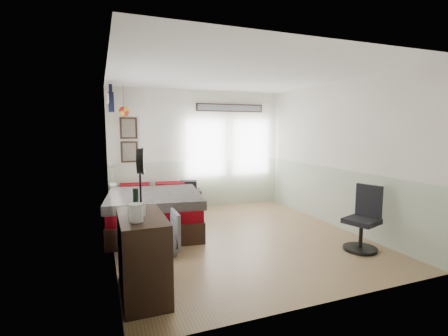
{
  "coord_description": "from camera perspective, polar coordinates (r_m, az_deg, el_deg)",
  "views": [
    {
      "loc": [
        -2.13,
        -4.89,
        1.84
      ],
      "look_at": [
        -0.1,
        0.4,
        1.15
      ],
      "focal_mm": 26.0,
      "sensor_mm": 36.0,
      "label": 1
    }
  ],
  "objects": [
    {
      "name": "bottle",
      "position": [
        3.83,
        -15.26,
        -5.49
      ],
      "size": [
        0.07,
        0.07,
        0.27
      ],
      "primitive_type": "cylinder",
      "color": "black",
      "rests_on": "dresser"
    },
    {
      "name": "task_chair",
      "position": [
        5.42,
        23.28,
        -9.02
      ],
      "size": [
        0.55,
        0.55,
        0.99
      ],
      "rotation": [
        0.0,
        0.0,
        0.32
      ],
      "color": "black",
      "rests_on": "ground_plane"
    },
    {
      "name": "room_shell",
      "position": [
        5.48,
        1.02,
        4.55
      ],
      "size": [
        4.02,
        4.52,
        2.71
      ],
      "color": "beige",
      "rests_on": "ground_plane"
    },
    {
      "name": "stand_fan",
      "position": [
        3.7,
        -14.46,
        0.96
      ],
      "size": [
        0.13,
        0.3,
        0.73
      ],
      "rotation": [
        0.0,
        0.0,
        -0.18
      ],
      "color": "black",
      "rests_on": "dresser"
    },
    {
      "name": "nightstand",
      "position": [
        7.17,
        -6.18,
        -5.87
      ],
      "size": [
        0.57,
        0.48,
        0.51
      ],
      "primitive_type": "cube",
      "rotation": [
        0.0,
        0.0,
        -0.16
      ],
      "color": "black",
      "rests_on": "ground_plane"
    },
    {
      "name": "black_bag",
      "position": [
        7.1,
        -6.22,
        -3.06
      ],
      "size": [
        0.4,
        0.32,
        0.2
      ],
      "primitive_type": "cube",
      "rotation": [
        0.0,
        0.0,
        -0.3
      ],
      "color": "black",
      "rests_on": "nightstand"
    },
    {
      "name": "bed",
      "position": [
        6.18,
        -12.14,
        -7.23
      ],
      "size": [
        1.79,
        2.36,
        0.7
      ],
      "rotation": [
        0.0,
        0.0,
        -0.13
      ],
      "color": "black",
      "rests_on": "ground_plane"
    },
    {
      "name": "armchair",
      "position": [
        5.01,
        -12.41,
        -10.85
      ],
      "size": [
        0.69,
        0.71,
        0.65
      ],
      "primitive_type": "imported",
      "rotation": [
        0.0,
        0.0,
        -0.0
      ],
      "color": "gray",
      "rests_on": "ground_plane"
    },
    {
      "name": "ground_plane",
      "position": [
        5.65,
        2.46,
        -12.14
      ],
      "size": [
        4.0,
        4.5,
        0.01
      ],
      "primitive_type": "cube",
      "color": "#8B684A"
    },
    {
      "name": "dresser",
      "position": [
        3.82,
        -14.12,
        -14.62
      ],
      "size": [
        0.48,
        1.0,
        0.9
      ],
      "primitive_type": "cube",
      "color": "black",
      "rests_on": "ground_plane"
    },
    {
      "name": "wall_decor",
      "position": [
        6.93,
        -12.62,
        8.93
      ],
      "size": [
        3.55,
        1.32,
        1.44
      ],
      "color": "#33241A",
      "rests_on": "room_shell"
    },
    {
      "name": "kettle",
      "position": [
        3.44,
        -15.19,
        -7.59
      ],
      "size": [
        0.16,
        0.14,
        0.19
      ],
      "rotation": [
        0.0,
        0.0,
        0.12
      ],
      "color": "silver",
      "rests_on": "dresser"
    }
  ]
}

